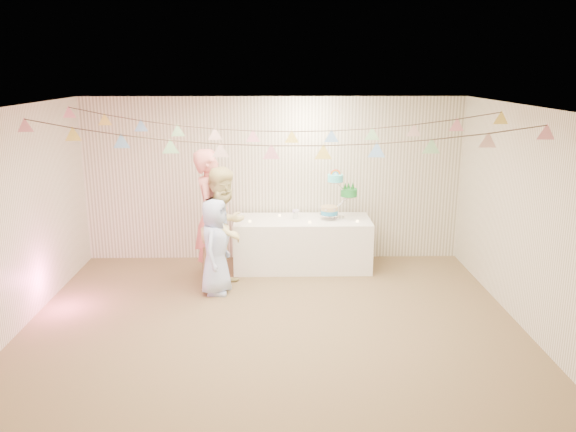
{
  "coord_description": "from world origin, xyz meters",
  "views": [
    {
      "loc": [
        0.07,
        -6.27,
        3.02
      ],
      "look_at": [
        0.2,
        0.8,
        1.15
      ],
      "focal_mm": 35.0,
      "sensor_mm": 36.0,
      "label": 1
    }
  ],
  "objects_px": {
    "cake_stand": "(338,198)",
    "person_child": "(215,247)",
    "person_adult_a": "(212,217)",
    "person_adult_b": "(225,228)",
    "table": "(302,243)"
  },
  "relations": [
    {
      "from": "cake_stand",
      "to": "person_adult_b",
      "type": "xyz_separation_m",
      "value": [
        -1.67,
        -0.8,
        -0.24
      ]
    },
    {
      "from": "person_adult_a",
      "to": "person_adult_b",
      "type": "xyz_separation_m",
      "value": [
        0.2,
        -0.22,
        -0.11
      ]
    },
    {
      "from": "table",
      "to": "person_child",
      "type": "relative_size",
      "value": 1.56
    },
    {
      "from": "table",
      "to": "person_adult_a",
      "type": "height_order",
      "value": "person_adult_a"
    },
    {
      "from": "person_adult_a",
      "to": "person_adult_b",
      "type": "height_order",
      "value": "person_adult_a"
    },
    {
      "from": "person_adult_a",
      "to": "person_child",
      "type": "relative_size",
      "value": 1.46
    },
    {
      "from": "person_adult_a",
      "to": "person_adult_b",
      "type": "relative_size",
      "value": 1.12
    },
    {
      "from": "cake_stand",
      "to": "person_adult_b",
      "type": "relative_size",
      "value": 0.41
    },
    {
      "from": "cake_stand",
      "to": "person_adult_b",
      "type": "height_order",
      "value": "person_adult_b"
    },
    {
      "from": "table",
      "to": "cake_stand",
      "type": "xyz_separation_m",
      "value": [
        0.55,
        0.05,
        0.72
      ]
    },
    {
      "from": "table",
      "to": "cake_stand",
      "type": "relative_size",
      "value": 2.93
    },
    {
      "from": "table",
      "to": "person_adult_a",
      "type": "bearing_deg",
      "value": -158.16
    },
    {
      "from": "cake_stand",
      "to": "person_adult_a",
      "type": "xyz_separation_m",
      "value": [
        -1.87,
        -0.58,
        -0.14
      ]
    },
    {
      "from": "table",
      "to": "person_child",
      "type": "bearing_deg",
      "value": -141.29
    },
    {
      "from": "cake_stand",
      "to": "person_child",
      "type": "distance_m",
      "value": 2.11
    }
  ]
}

